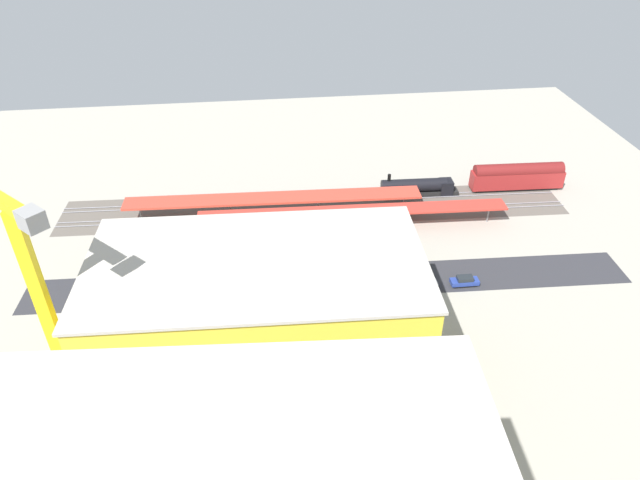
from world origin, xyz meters
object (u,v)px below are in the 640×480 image
at_px(tower_crane, 36,298).
at_px(construction_building, 261,325).
at_px(box_truck_1, 293,293).
at_px(street_tree_0, 403,242).
at_px(parked_car_6, 207,301).
at_px(traffic_light, 203,252).
at_px(street_tree_3, 310,245).
at_px(street_tree_2, 154,252).
at_px(parked_car_2, 384,286).
at_px(parked_car_5, 253,298).
at_px(parked_car_4, 300,293).
at_px(platform_canopy_near, 354,211).
at_px(parked_car_3, 341,292).
at_px(parked_car_1, 423,284).
at_px(parked_car_0, 464,281).
at_px(passenger_coach, 517,176).
at_px(platform_canopy_far, 274,198).
at_px(locomotive, 420,187).
at_px(street_tree_1, 219,247).
at_px(box_truck_0, 349,283).

bearing_deg(tower_crane, construction_building, -174.43).
bearing_deg(box_truck_1, street_tree_0, -157.18).
distance_m(parked_car_6, traffic_light, 9.21).
distance_m(box_truck_1, street_tree_3, 10.72).
distance_m(tower_crane, traffic_light, 34.86).
height_order(box_truck_1, traffic_light, traffic_light).
xyz_separation_m(street_tree_2, street_tree_3, (-26.42, -0.73, -1.42)).
height_order(tower_crane, street_tree_3, tower_crane).
distance_m(parked_car_2, parked_car_5, 21.93).
bearing_deg(parked_car_4, platform_canopy_near, -121.47).
relative_size(platform_canopy_near, traffic_light, 8.12).
height_order(tower_crane, street_tree_2, tower_crane).
distance_m(parked_car_3, parked_car_5, 14.59).
xyz_separation_m(parked_car_1, parked_car_2, (6.84, -0.10, -0.00)).
relative_size(parked_car_3, street_tree_0, 0.62).
bearing_deg(parked_car_3, parked_car_0, -179.26).
distance_m(passenger_coach, parked_car_1, 42.31).
bearing_deg(parked_car_4, street_tree_3, -105.93).
relative_size(platform_canopy_far, parked_car_4, 13.10).
height_order(locomotive, passenger_coach, passenger_coach).
xyz_separation_m(parked_car_0, street_tree_3, (25.51, -8.84, 3.42)).
bearing_deg(construction_building, traffic_light, -67.35).
xyz_separation_m(parked_car_1, parked_car_6, (36.11, 0.20, 0.02)).
relative_size(parked_car_6, street_tree_1, 0.62).
distance_m(parked_car_1, tower_crane, 59.06).
bearing_deg(street_tree_2, parked_car_0, 171.13).
bearing_deg(traffic_light, tower_crane, 60.21).
xyz_separation_m(locomotive, construction_building, (34.92, 47.84, 8.23)).
height_order(parked_car_3, parked_car_6, parked_car_6).
height_order(parked_car_3, street_tree_2, street_tree_2).
bearing_deg(tower_crane, traffic_light, -119.79).
relative_size(platform_canopy_near, locomotive, 3.60).
bearing_deg(passenger_coach, platform_canopy_far, 5.06).
distance_m(tower_crane, street_tree_1, 36.18).
relative_size(parked_car_3, tower_crane, 0.13).
bearing_deg(box_truck_1, tower_crane, 31.19).
bearing_deg(street_tree_0, parked_car_3, 32.81).
xyz_separation_m(parked_car_2, parked_car_6, (29.27, 0.30, 0.02)).
height_order(street_tree_0, traffic_light, traffic_light).
xyz_separation_m(parked_car_3, street_tree_3, (4.21, -9.11, 3.46)).
xyz_separation_m(parked_car_0, tower_crane, (59.71, 19.33, 18.46)).
bearing_deg(parked_car_6, street_tree_3, -153.44).
relative_size(box_truck_0, traffic_light, 1.34).
height_order(street_tree_2, traffic_light, street_tree_2).
distance_m(box_truck_0, street_tree_3, 10.29).
xyz_separation_m(street_tree_0, street_tree_2, (42.79, -0.54, 1.08)).
bearing_deg(passenger_coach, box_truck_0, 36.06).
bearing_deg(parked_car_1, parked_car_5, 0.49).
height_order(platform_canopy_near, tower_crane, tower_crane).
bearing_deg(street_tree_1, box_truck_1, 141.73).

